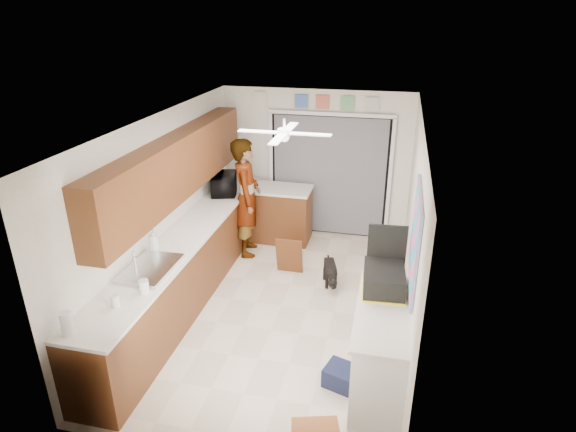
{
  "coord_description": "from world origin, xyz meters",
  "views": [
    {
      "loc": [
        1.32,
        -5.33,
        3.68
      ],
      "look_at": [
        0.0,
        0.4,
        1.15
      ],
      "focal_mm": 30.0,
      "sensor_mm": 36.0,
      "label": 1
    }
  ],
  "objects_px": {
    "paper_towel_roll": "(67,324)",
    "man": "(247,198)",
    "soap_bottle": "(154,240)",
    "suitcase": "(384,279)",
    "dog": "(330,272)",
    "microwave": "(224,184)",
    "navy_crate": "(342,376)"
  },
  "relations": [
    {
      "from": "soap_bottle",
      "to": "paper_towel_roll",
      "type": "xyz_separation_m",
      "value": [
        -0.0,
        -1.67,
        -0.04
      ]
    },
    {
      "from": "soap_bottle",
      "to": "navy_crate",
      "type": "relative_size",
      "value": 0.89
    },
    {
      "from": "microwave",
      "to": "man",
      "type": "relative_size",
      "value": 0.3
    },
    {
      "from": "paper_towel_roll",
      "to": "man",
      "type": "relative_size",
      "value": 0.12
    },
    {
      "from": "suitcase",
      "to": "man",
      "type": "xyz_separation_m",
      "value": [
        -2.22,
        2.23,
        -0.11
      ]
    },
    {
      "from": "navy_crate",
      "to": "man",
      "type": "xyz_separation_m",
      "value": [
        -1.88,
        2.71,
        0.85
      ]
    },
    {
      "from": "paper_towel_roll",
      "to": "man",
      "type": "distance_m",
      "value": 3.7
    },
    {
      "from": "soap_bottle",
      "to": "suitcase",
      "type": "distance_m",
      "value": 2.79
    },
    {
      "from": "suitcase",
      "to": "paper_towel_roll",
      "type": "bearing_deg",
      "value": -156.72
    },
    {
      "from": "paper_towel_roll",
      "to": "soap_bottle",
      "type": "bearing_deg",
      "value": 89.98
    },
    {
      "from": "navy_crate",
      "to": "dog",
      "type": "height_order",
      "value": "dog"
    },
    {
      "from": "soap_bottle",
      "to": "dog",
      "type": "distance_m",
      "value": 2.55
    },
    {
      "from": "paper_towel_roll",
      "to": "suitcase",
      "type": "height_order",
      "value": "suitcase"
    },
    {
      "from": "microwave",
      "to": "paper_towel_roll",
      "type": "height_order",
      "value": "microwave"
    },
    {
      "from": "navy_crate",
      "to": "dog",
      "type": "distance_m",
      "value": 2.05
    },
    {
      "from": "navy_crate",
      "to": "man",
      "type": "relative_size",
      "value": 0.18
    },
    {
      "from": "soap_bottle",
      "to": "suitcase",
      "type": "xyz_separation_m",
      "value": [
        2.78,
        -0.24,
        -0.04
      ]
    },
    {
      "from": "paper_towel_roll",
      "to": "dog",
      "type": "relative_size",
      "value": 0.48
    },
    {
      "from": "soap_bottle",
      "to": "navy_crate",
      "type": "height_order",
      "value": "soap_bottle"
    },
    {
      "from": "microwave",
      "to": "navy_crate",
      "type": "relative_size",
      "value": 1.62
    },
    {
      "from": "soap_bottle",
      "to": "suitcase",
      "type": "height_order",
      "value": "soap_bottle"
    },
    {
      "from": "paper_towel_roll",
      "to": "navy_crate",
      "type": "height_order",
      "value": "paper_towel_roll"
    },
    {
      "from": "man",
      "to": "dog",
      "type": "xyz_separation_m",
      "value": [
        1.45,
        -0.7,
        -0.76
      ]
    },
    {
      "from": "suitcase",
      "to": "navy_crate",
      "type": "distance_m",
      "value": 1.12
    },
    {
      "from": "paper_towel_roll",
      "to": "suitcase",
      "type": "bearing_deg",
      "value": 27.22
    },
    {
      "from": "soap_bottle",
      "to": "man",
      "type": "bearing_deg",
      "value": 74.33
    },
    {
      "from": "suitcase",
      "to": "dog",
      "type": "distance_m",
      "value": 1.92
    },
    {
      "from": "suitcase",
      "to": "man",
      "type": "height_order",
      "value": "man"
    },
    {
      "from": "man",
      "to": "dog",
      "type": "distance_m",
      "value": 1.78
    },
    {
      "from": "microwave",
      "to": "suitcase",
      "type": "bearing_deg",
      "value": -148.31
    },
    {
      "from": "soap_bottle",
      "to": "microwave",
      "type": "bearing_deg",
      "value": 86.38
    },
    {
      "from": "microwave",
      "to": "soap_bottle",
      "type": "height_order",
      "value": "microwave"
    }
  ]
}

